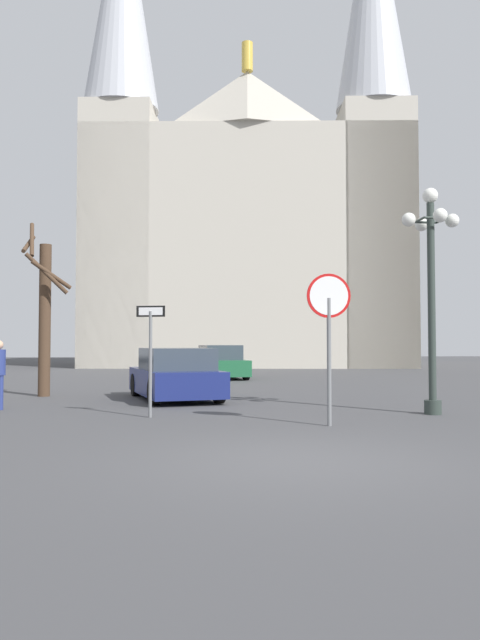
{
  "coord_description": "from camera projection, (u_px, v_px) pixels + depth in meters",
  "views": [
    {
      "loc": [
        -1.48,
        -7.61,
        1.5
      ],
      "look_at": [
        0.94,
        17.43,
        2.49
      ],
      "focal_mm": 33.71,
      "sensor_mm": 36.0,
      "label": 1
    }
  ],
  "objects": [
    {
      "name": "one_way_arrow_sign",
      "position": [
        150.0,
        348.0,
        12.24
      ],
      "size": [
        0.59,
        0.19,
        2.28
      ],
      "color": "slate",
      "rests_on": "ground"
    },
    {
      "name": "cathedral",
      "position": [
        247.0,
        225.0,
        41.81
      ],
      "size": [
        21.97,
        16.1,
        32.85
      ],
      "color": "#BCB5A5",
      "rests_on": "ground"
    },
    {
      "name": "stop_sign",
      "position": [
        329.0,
        318.0,
        11.01
      ],
      "size": [
        0.82,
        0.08,
        2.79
      ],
      "color": "slate",
      "rests_on": "ground"
    },
    {
      "name": "bare_tree",
      "position": [
        44.0,
        312.0,
        17.13
      ],
      "size": [
        1.36,
        1.34,
        5.02
      ],
      "color": "#473323",
      "rests_on": "ground"
    },
    {
      "name": "street_lamp",
      "position": [
        431.0,
        275.0,
        12.85
      ],
      "size": [
        1.27,
        1.27,
        4.85
      ],
      "color": "#2D3833",
      "rests_on": "ground"
    },
    {
      "name": "parked_car_near_green",
      "position": [
        221.0,
        363.0,
        26.09
      ],
      "size": [
        2.24,
        4.41,
        1.43
      ],
      "color": "#1E5B38",
      "rests_on": "ground"
    },
    {
      "name": "parked_car_far_navy",
      "position": [
        175.0,
        375.0,
        16.09
      ],
      "size": [
        2.72,
        4.35,
        1.38
      ],
      "color": "navy",
      "rests_on": "ground"
    },
    {
      "name": "ground_plane",
      "position": [
        298.0,
        461.0,
        7.65
      ],
      "size": [
        120.0,
        120.0,
        0.0
      ],
      "primitive_type": "plane",
      "color": "#424244"
    }
  ]
}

